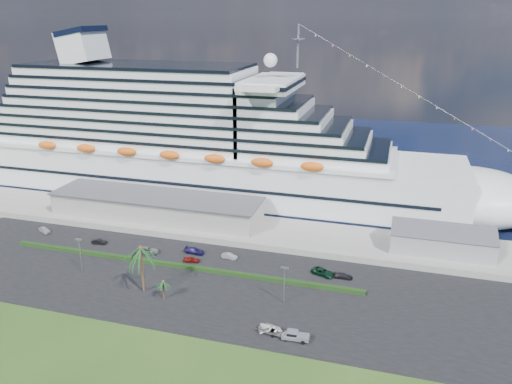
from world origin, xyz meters
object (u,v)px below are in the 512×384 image
(pickup_truck, at_px, (295,335))
(boat_trailer, at_px, (272,329))
(parked_car_3, at_px, (195,251))
(cruise_ship, at_px, (198,146))

(pickup_truck, bearing_deg, boat_trailer, 173.78)
(pickup_truck, distance_m, boat_trailer, 4.57)
(parked_car_3, relative_size, boat_trailer, 0.85)
(boat_trailer, bearing_deg, parked_car_3, 134.80)
(pickup_truck, xyz_separation_m, boat_trailer, (-4.54, 0.50, 0.14))
(pickup_truck, relative_size, boat_trailer, 0.86)
(boat_trailer, bearing_deg, cruise_ship, 121.91)
(cruise_ship, distance_m, boat_trailer, 80.63)
(cruise_ship, distance_m, pickup_truck, 83.51)
(parked_car_3, distance_m, pickup_truck, 41.82)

